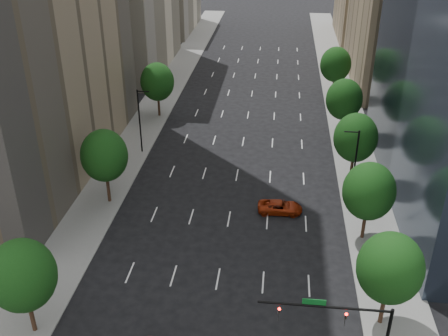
% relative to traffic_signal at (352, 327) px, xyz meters
% --- Properties ---
extents(sidewalk_left, '(6.00, 200.00, 0.15)m').
position_rel_traffic_signal_xyz_m(sidewalk_left, '(-26.03, 30.00, -5.10)').
color(sidewalk_left, slate).
rests_on(sidewalk_left, ground).
extents(sidewalk_right, '(6.00, 200.00, 0.15)m').
position_rel_traffic_signal_xyz_m(sidewalk_right, '(4.97, 30.00, -5.10)').
color(sidewalk_right, slate).
rests_on(sidewalk_right, ground).
extents(filler_right, '(14.00, 26.00, 16.00)m').
position_rel_traffic_signal_xyz_m(filler_right, '(14.47, 103.00, 2.83)').
color(filler_right, '#8C7759').
rests_on(filler_right, ground).
extents(tree_right_1, '(5.20, 5.20, 8.75)m').
position_rel_traffic_signal_xyz_m(tree_right_1, '(3.47, 6.00, 0.58)').
color(tree_right_1, '#382316').
rests_on(tree_right_1, ground).
extents(tree_right_2, '(5.20, 5.20, 8.61)m').
position_rel_traffic_signal_xyz_m(tree_right_2, '(3.47, 18.00, 0.43)').
color(tree_right_2, '#382316').
rests_on(tree_right_2, ground).
extents(tree_right_3, '(5.20, 5.20, 8.89)m').
position_rel_traffic_signal_xyz_m(tree_right_3, '(3.47, 30.00, 0.72)').
color(tree_right_3, '#382316').
rests_on(tree_right_3, ground).
extents(tree_right_4, '(5.20, 5.20, 8.46)m').
position_rel_traffic_signal_xyz_m(tree_right_4, '(3.47, 44.00, 0.29)').
color(tree_right_4, '#382316').
rests_on(tree_right_4, ground).
extents(tree_right_5, '(5.20, 5.20, 8.75)m').
position_rel_traffic_signal_xyz_m(tree_right_5, '(3.47, 60.00, 0.58)').
color(tree_right_5, '#382316').
rests_on(tree_right_5, ground).
extents(tree_left_0, '(5.20, 5.20, 8.75)m').
position_rel_traffic_signal_xyz_m(tree_left_0, '(-24.53, 2.00, 0.58)').
color(tree_left_0, '#382316').
rests_on(tree_left_0, ground).
extents(tree_left_1, '(5.20, 5.20, 8.97)m').
position_rel_traffic_signal_xyz_m(tree_left_1, '(-24.53, 22.00, 0.79)').
color(tree_left_1, '#382316').
rests_on(tree_left_1, ground).
extents(tree_left_2, '(5.20, 5.20, 8.68)m').
position_rel_traffic_signal_xyz_m(tree_left_2, '(-24.53, 48.00, 0.50)').
color(tree_left_2, '#382316').
rests_on(tree_left_2, ground).
extents(streetlight_rn, '(1.70, 0.20, 9.00)m').
position_rel_traffic_signal_xyz_m(streetlight_rn, '(2.91, 25.00, -0.33)').
color(streetlight_rn, black).
rests_on(streetlight_rn, ground).
extents(streetlight_ln, '(1.70, 0.20, 9.00)m').
position_rel_traffic_signal_xyz_m(streetlight_ln, '(-23.96, 35.00, -0.33)').
color(streetlight_ln, black).
rests_on(streetlight_ln, ground).
extents(traffic_signal, '(9.12, 0.40, 7.38)m').
position_rel_traffic_signal_xyz_m(traffic_signal, '(0.00, 0.00, 0.00)').
color(traffic_signal, black).
rests_on(traffic_signal, ground).
extents(car_red_far, '(4.97, 2.36, 1.37)m').
position_rel_traffic_signal_xyz_m(car_red_far, '(-5.03, 21.97, -4.49)').
color(car_red_far, maroon).
rests_on(car_red_far, ground).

